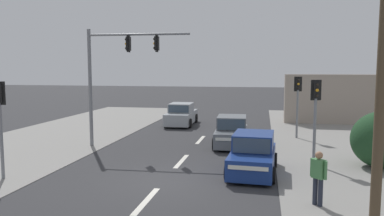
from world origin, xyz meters
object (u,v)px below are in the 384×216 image
pedestal_signal_right_kerb (315,108)px  sedan_oncoming_mid (181,115)px  utility_pole_foreground_right (378,32)px  pedestal_signal_far_median (298,97)px  hatchback_oncoming_near (253,155)px  traffic_signal_mast (114,66)px  hatchback_crossing_left (232,132)px  pedestrian_at_kerb (318,175)px  pedestal_signal_left_kerb (0,113)px

pedestal_signal_right_kerb → sedan_oncoming_mid: 12.82m
utility_pole_foreground_right → pedestal_signal_far_median: size_ratio=2.55×
pedestal_signal_far_median → sedan_oncoming_mid: (-7.68, 3.83, -1.71)m
pedestal_signal_right_kerb → pedestal_signal_far_median: 6.15m
pedestal_signal_far_median → sedan_oncoming_mid: 8.75m
hatchback_oncoming_near → traffic_signal_mast: bearing=153.1°
pedestal_signal_right_kerb → hatchback_crossing_left: pedestal_signal_right_kerb is taller
pedestal_signal_far_median → hatchback_crossing_left: 4.81m
traffic_signal_mast → hatchback_crossing_left: bearing=13.6°
traffic_signal_mast → pedestrian_at_kerb: size_ratio=3.68×
hatchback_crossing_left → pedestrian_at_kerb: 8.84m
pedestal_signal_far_median → hatchback_oncoming_near: 8.31m
hatchback_oncoming_near → hatchback_crossing_left: same height
pedestal_signal_left_kerb → hatchback_oncoming_near: bearing=15.9°
utility_pole_foreground_right → sedan_oncoming_mid: size_ratio=2.13×
traffic_signal_mast → hatchback_oncoming_near: (7.11, -3.61, -3.44)m
traffic_signal_mast → pedestal_signal_right_kerb: traffic_signal_mast is taller
pedestrian_at_kerb → traffic_signal_mast: bearing=143.0°
sedan_oncoming_mid → pedestrian_at_kerb: 16.57m
pedestal_signal_far_median → traffic_signal_mast: bearing=-156.0°
utility_pole_foreground_right → sedan_oncoming_mid: (-8.42, 16.13, -4.19)m
traffic_signal_mast → sedan_oncoming_mid: size_ratio=1.40×
traffic_signal_mast → pedestrian_at_kerb: 11.80m
hatchback_crossing_left → pedestrian_at_kerb: (3.21, -8.24, 0.22)m
pedestal_signal_left_kerb → hatchback_crossing_left: size_ratio=0.96×
sedan_oncoming_mid → hatchback_crossing_left: 7.80m
pedestal_signal_left_kerb → pedestal_signal_far_median: (11.22, 10.34, 0.00)m
hatchback_oncoming_near → pedestrian_at_kerb: bearing=-58.5°
utility_pole_foreground_right → pedestal_signal_far_median: 12.56m
hatchback_oncoming_near → pedestal_signal_left_kerb: bearing=-164.1°
pedestal_signal_left_kerb → pedestal_signal_far_median: size_ratio=1.00×
hatchback_oncoming_near → utility_pole_foreground_right: bearing=-56.0°
hatchback_crossing_left → sedan_oncoming_mid: bearing=122.1°
utility_pole_foreground_right → pedestal_signal_left_kerb: 12.36m
pedestal_signal_left_kerb → hatchback_oncoming_near: pedestal_signal_left_kerb is taller
pedestal_signal_right_kerb → pedestal_signal_far_median: same height
pedestal_signal_far_median → pedestrian_at_kerb: size_ratio=2.18×
sedan_oncoming_mid → hatchback_crossing_left: bearing=-57.9°
utility_pole_foreground_right → pedestal_signal_far_median: (-0.74, 12.29, -2.48)m
sedan_oncoming_mid → pedestrian_at_kerb: bearing=-63.6°
pedestrian_at_kerb → pedestal_signal_right_kerb: bearing=84.1°
traffic_signal_mast → pedestal_signal_left_kerb: 6.65m
pedestal_signal_left_kerb → hatchback_crossing_left: bearing=44.6°
hatchback_oncoming_near → hatchback_crossing_left: 5.18m
pedestal_signal_right_kerb → hatchback_oncoming_near: size_ratio=0.96×
traffic_signal_mast → pedestal_signal_left_kerb: size_ratio=1.69×
utility_pole_foreground_right → pedestal_signal_far_median: bearing=93.4°
utility_pole_foreground_right → pedestal_signal_right_kerb: 6.65m
pedestrian_at_kerb → hatchback_crossing_left: bearing=111.3°
pedestal_signal_far_median → hatchback_oncoming_near: bearing=-106.4°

